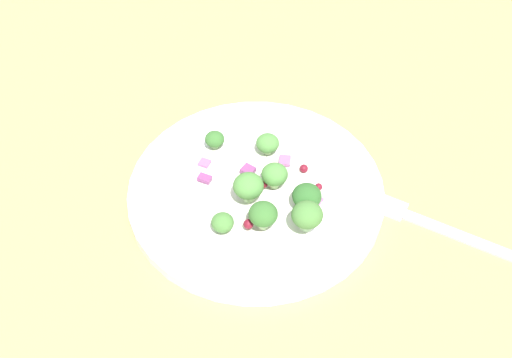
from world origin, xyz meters
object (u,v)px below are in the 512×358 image
broccoli_floret_1 (263,215)px  fork (449,231)px  broccoli_floret_0 (215,139)px  plate (256,191)px  broccoli_floret_2 (307,197)px

broccoli_floret_1 → fork: size_ratio=0.15×
broccoli_floret_0 → plate: bearing=-126.0°
plate → fork: bearing=-87.0°
broccoli_floret_2 → plate: bearing=79.6°
plate → broccoli_floret_1: 5.69cm
broccoli_floret_1 → broccoli_floret_2: broccoli_floret_1 is taller
plate → broccoli_floret_2: broccoli_floret_2 is taller
plate → broccoli_floret_2: size_ratio=8.90×
broccoli_floret_1 → plate: bearing=24.2°
broccoli_floret_0 → fork: bearing=-97.2°
plate → fork: plate is taller
broccoli_floret_2 → broccoli_floret_1: bearing=137.9°
fork → plate: bearing=93.0°
broccoli_floret_1 → fork: (5.64, -17.07, -3.20)cm
broccoli_floret_1 → fork: bearing=-71.7°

